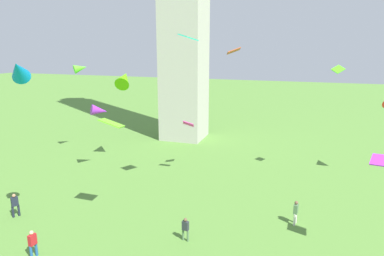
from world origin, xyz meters
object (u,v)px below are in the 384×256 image
at_px(kite_flying_5, 234,51).
at_px(kite_flying_9, 112,123).
at_px(person_4, 33,242).
at_px(kite_flying_1, 188,37).
at_px(kite_flying_0, 99,111).
at_px(kite_flying_10, 124,79).
at_px(person_0, 15,204).
at_px(person_3, 296,211).
at_px(kite_flying_2, 188,124).
at_px(kite_flying_7, 338,69).
at_px(person_2, 185,228).
at_px(kite_flying_6, 19,70).
at_px(kite_flying_3, 80,68).

bearing_deg(kite_flying_5, kite_flying_9, -152.43).
relative_size(person_4, kite_flying_5, 1.44).
xyz_separation_m(person_4, kite_flying_1, (6.35, 9.79, 11.77)).
distance_m(kite_flying_0, kite_flying_5, 13.67).
height_order(kite_flying_5, kite_flying_10, kite_flying_5).
xyz_separation_m(person_4, kite_flying_0, (-3.56, 12.97, 5.27)).
height_order(person_0, person_3, person_0).
distance_m(kite_flying_2, kite_flying_7, 13.84).
relative_size(kite_flying_7, kite_flying_9, 0.74).
bearing_deg(kite_flying_10, person_2, 117.86).
relative_size(person_0, kite_flying_10, 0.65).
xyz_separation_m(person_4, kite_flying_7, (17.19, 17.72, 9.23)).
xyz_separation_m(kite_flying_1, kite_flying_7, (10.84, 7.93, -2.54)).
distance_m(person_3, kite_flying_6, 19.74).
bearing_deg(kite_flying_0, person_4, 151.67).
distance_m(kite_flying_7, kite_flying_9, 19.56).
distance_m(kite_flying_3, kite_flying_9, 16.31).
bearing_deg(kite_flying_2, person_2, -77.84).
bearing_deg(kite_flying_6, kite_flying_3, 80.77).
relative_size(kite_flying_0, kite_flying_3, 1.13).
bearing_deg(kite_flying_9, person_4, -125.77).
distance_m(kite_flying_5, kite_flying_7, 9.39).
xyz_separation_m(person_0, kite_flying_1, (11.23, 6.25, 11.75)).
bearing_deg(kite_flying_6, person_3, -9.16).
height_order(kite_flying_1, kite_flying_2, kite_flying_1).
relative_size(person_0, kite_flying_7, 1.48).
bearing_deg(kite_flying_0, kite_flying_7, -120.80).
relative_size(kite_flying_2, kite_flying_9, 0.70).
xyz_separation_m(person_2, kite_flying_7, (9.25, 13.30, 9.32)).
distance_m(person_3, kite_flying_7, 13.15).
bearing_deg(kite_flying_2, kite_flying_3, 165.41).
bearing_deg(kite_flying_5, person_3, -66.81).
distance_m(person_4, kite_flying_6, 10.00).
bearing_deg(kite_flying_5, kite_flying_7, 0.63).
bearing_deg(person_4, person_2, -57.72).
relative_size(person_3, kite_flying_1, 1.11).
distance_m(person_3, person_4, 16.98).
height_order(kite_flying_6, kite_flying_7, kite_flying_6).
bearing_deg(kite_flying_0, kite_flying_6, 149.18).
relative_size(person_3, kite_flying_3, 1.05).
bearing_deg(kite_flying_3, kite_flying_7, -134.39).
distance_m(person_0, person_3, 20.13).
bearing_deg(kite_flying_7, kite_flying_3, -46.55).
bearing_deg(kite_flying_1, person_3, -75.88).
bearing_deg(kite_flying_10, kite_flying_9, 101.12).
bearing_deg(kite_flying_5, kite_flying_3, 142.48).
bearing_deg(kite_flying_3, kite_flying_6, 158.67).
xyz_separation_m(person_4, kite_flying_3, (-8.12, 16.84, 8.86)).
bearing_deg(kite_flying_1, kite_flying_0, 93.70).
xyz_separation_m(person_2, person_3, (6.63, 4.30, 0.10)).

